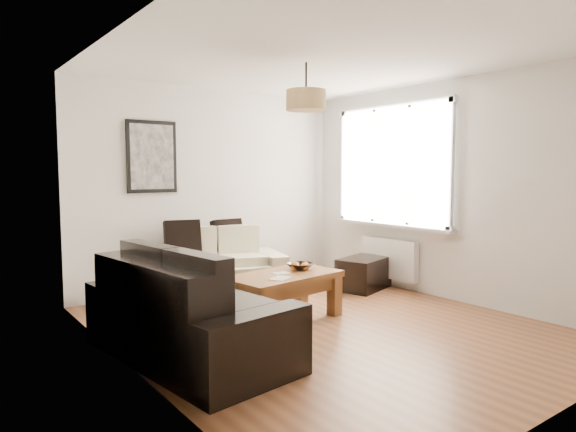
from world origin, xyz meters
TOP-DOWN VIEW (x-y plane):
  - floor at (0.00, 0.00)m, footprint 4.50×4.50m
  - ceiling at (0.00, 0.00)m, footprint 3.80×4.50m
  - wall_back at (0.00, 2.25)m, footprint 3.80×0.04m
  - wall_front at (0.00, -2.25)m, footprint 3.80×0.04m
  - wall_left at (-1.90, 0.00)m, footprint 0.04×4.50m
  - wall_right at (1.90, 0.00)m, footprint 0.04×4.50m
  - window_bay at (1.86, 0.80)m, footprint 0.14×1.90m
  - radiator at (1.82, 0.80)m, footprint 0.10×0.90m
  - poster at (-0.85, 2.22)m, footprint 0.62×0.04m
  - pendant_shade at (0.00, 0.30)m, footprint 0.40×0.40m
  - loveseat_cream at (-0.19, 1.78)m, footprint 1.73×1.25m
  - sofa_leather at (-1.43, 0.04)m, footprint 1.16×2.01m
  - coffee_table at (-0.21, 0.41)m, footprint 1.25×0.79m
  - ottoman at (1.45, 0.90)m, footprint 0.82×0.65m
  - cushion_left at (-0.58, 1.97)m, footprint 0.45×0.23m
  - cushion_right at (0.05, 1.97)m, footprint 0.41×0.14m
  - fruit_bowl at (0.09, 0.50)m, footprint 0.30×0.30m
  - orange_a at (0.08, 0.42)m, footprint 0.09×0.09m
  - orange_b at (0.16, 0.49)m, footprint 0.08×0.08m
  - orange_c at (0.02, 0.50)m, footprint 0.12×0.12m
  - papers at (-0.37, 0.23)m, footprint 0.27×0.24m

SIDE VIEW (x-z plane):
  - floor at x=0.00m, z-range 0.00..0.00m
  - ottoman at x=1.45m, z-range 0.00..0.41m
  - coffee_table at x=-0.21m, z-range 0.00..0.48m
  - radiator at x=1.82m, z-range 0.12..0.64m
  - loveseat_cream at x=-0.19m, z-range 0.00..0.77m
  - sofa_leather at x=-1.43m, z-range 0.00..0.83m
  - papers at x=-0.37m, z-range 0.48..0.49m
  - fruit_bowl at x=0.09m, z-range 0.48..0.55m
  - orange_a at x=0.08m, z-range 0.49..0.56m
  - orange_b at x=0.16m, z-range 0.49..0.55m
  - orange_c at x=0.02m, z-range 0.48..0.57m
  - cushion_right at x=0.05m, z-range 0.50..0.91m
  - cushion_left at x=-0.58m, z-range 0.50..0.93m
  - wall_back at x=0.00m, z-range 0.00..2.60m
  - wall_front at x=0.00m, z-range 0.00..2.60m
  - wall_left at x=-1.90m, z-range 0.00..2.60m
  - wall_right at x=1.90m, z-range 0.00..2.60m
  - window_bay at x=1.86m, z-range 0.80..2.40m
  - poster at x=-0.85m, z-range 1.26..2.13m
  - pendant_shade at x=0.00m, z-range 2.13..2.33m
  - ceiling at x=0.00m, z-range 2.60..2.60m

